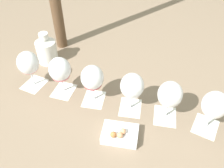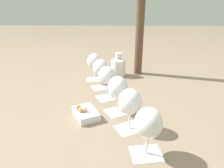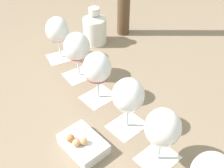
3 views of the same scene
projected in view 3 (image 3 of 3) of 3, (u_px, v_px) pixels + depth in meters
ground_plane at (111, 111)px, 0.95m from camera, size 8.00×8.00×0.00m
tasting_card_0 at (61, 57)px, 1.21m from camera, size 0.11×0.13×0.00m
tasting_card_1 at (79, 75)px, 1.11m from camera, size 0.12×0.14×0.00m
tasting_card_2 at (98, 97)px, 1.01m from camera, size 0.13×0.14×0.00m
tasting_card_3 at (127, 125)px, 0.90m from camera, size 0.13×0.14×0.00m
tasting_card_4 at (158, 158)px, 0.80m from camera, size 0.13×0.14×0.00m
wine_glass_0 at (58, 32)px, 1.13m from camera, size 0.10×0.10×0.18m
wine_glass_1 at (77, 48)px, 1.03m from camera, size 0.10×0.10×0.18m
wine_glass_2 at (97, 69)px, 0.93m from camera, size 0.10×0.10×0.18m
wine_glass_3 at (128, 97)px, 0.82m from camera, size 0.10×0.10×0.18m
wine_glass_4 at (162, 130)px, 0.73m from camera, size 0.10×0.10×0.18m
ceramic_vase at (95, 28)px, 1.26m from camera, size 0.10×0.10×0.17m
snack_dish at (83, 144)px, 0.82m from camera, size 0.17×0.15×0.06m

